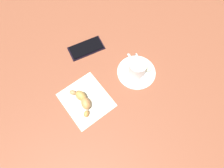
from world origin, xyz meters
name	(u,v)px	position (x,y,z in m)	size (l,w,h in m)	color
ground_plane	(113,87)	(0.00, 0.00, 0.00)	(1.80, 1.80, 0.00)	brown
saucer	(136,72)	(0.11, -0.01, 0.00)	(0.15, 0.15, 0.01)	white
espresso_cup	(137,67)	(0.11, -0.01, 0.04)	(0.07, 0.08, 0.06)	white
teaspoon	(138,70)	(0.12, -0.01, 0.01)	(0.05, 0.12, 0.01)	silver
sugar_packet	(144,65)	(0.15, -0.02, 0.01)	(0.07, 0.02, 0.01)	beige
napkin	(86,100)	(-0.11, 0.02, 0.00)	(0.15, 0.17, 0.00)	silver
croissant	(83,100)	(-0.12, 0.02, 0.02)	(0.06, 0.12, 0.04)	#D3944A
cell_phone	(86,48)	(0.03, 0.20, 0.00)	(0.15, 0.11, 0.01)	black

